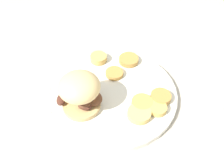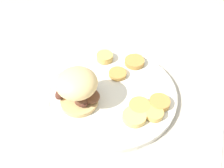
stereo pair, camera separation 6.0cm
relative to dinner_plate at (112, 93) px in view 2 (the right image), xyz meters
name	(u,v)px [view 2 (the right image)]	position (x,y,z in m)	size (l,w,h in m)	color
ground_plane	(112,96)	(0.00, 0.00, -0.01)	(4.00, 4.00, 0.00)	#B2A899
dinner_plate	(112,93)	(0.00, 0.00, 0.00)	(0.31, 0.31, 0.02)	white
sandwich	(79,87)	(0.05, -0.06, 0.05)	(0.10, 0.11, 0.09)	tan
potato_round_0	(105,57)	(-0.10, -0.05, 0.01)	(0.04, 0.04, 0.02)	tan
potato_round_1	(160,103)	(0.01, 0.11, 0.01)	(0.05, 0.05, 0.01)	#BC8942
potato_round_2	(154,113)	(0.04, 0.11, 0.01)	(0.04, 0.04, 0.01)	tan
potato_round_3	(134,117)	(0.06, 0.07, 0.01)	(0.05, 0.05, 0.01)	#DBB766
potato_round_4	(135,62)	(-0.11, 0.03, 0.01)	(0.05, 0.05, 0.01)	#BC8942
potato_round_5	(118,74)	(-0.06, 0.00, 0.01)	(0.04, 0.04, 0.01)	#BC8942
potato_round_6	(140,106)	(0.03, 0.07, 0.01)	(0.05, 0.05, 0.01)	tan
fork	(220,128)	(0.03, 0.25, -0.01)	(0.18, 0.03, 0.00)	silver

